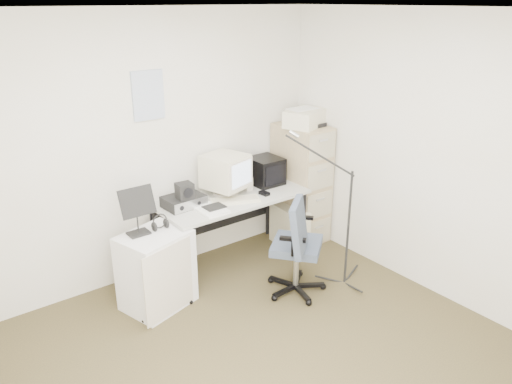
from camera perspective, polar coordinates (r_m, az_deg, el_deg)
floor at (r=3.97m, az=2.14°, el=-18.85°), size 3.60×3.60×0.01m
ceiling at (r=3.04m, az=2.81°, el=20.21°), size 3.60×3.60×0.01m
wall_back at (r=4.75m, az=-11.62°, el=4.87°), size 3.60×0.02×2.50m
wall_right at (r=4.61m, az=19.96°, el=3.50°), size 0.02×3.60×2.50m
wall_calendar at (r=4.62m, az=-12.23°, el=10.75°), size 0.30×0.02×0.44m
filing_cabinet at (r=5.54m, az=5.14°, el=1.03°), size 0.40×0.60×1.30m
printer at (r=5.30m, az=5.67°, el=8.42°), size 0.53×0.45×0.18m
desk at (r=5.08m, az=-2.72°, el=-4.34°), size 1.50×0.70×0.73m
crt_monitor at (r=4.92m, az=-3.53°, el=1.97°), size 0.46×0.47×0.41m
crt_tv at (r=5.23m, az=1.08°, el=2.45°), size 0.31×0.33×0.28m
desk_speaker at (r=5.07m, az=-0.91°, el=0.98°), size 0.08×0.08×0.14m
keyboard at (r=4.80m, az=-2.41°, el=-0.95°), size 0.50×0.33×0.03m
mouse at (r=4.96m, az=0.96°, el=-0.15°), size 0.07×0.11×0.03m
radio_receiver at (r=4.72m, az=-8.28°, el=-1.03°), size 0.38×0.28×0.10m
radio_speaker at (r=4.62m, az=-8.16°, el=0.15°), size 0.16×0.15×0.15m
papers at (r=4.61m, az=-5.20°, el=-1.99°), size 0.24×0.32×0.02m
pc_tower at (r=5.47m, az=3.84°, el=-3.98°), size 0.27×0.51×0.45m
office_chair at (r=4.53m, az=4.68°, el=-5.92°), size 0.80×0.80×0.98m
side_cart at (r=4.48m, az=-11.33°, el=-8.75°), size 0.66×0.58×0.69m
music_stand at (r=4.26m, az=-13.50°, el=-2.07°), size 0.33×0.24×0.43m
headphones at (r=4.38m, az=-10.90°, el=-3.62°), size 0.15×0.15×0.03m
mic_stand at (r=4.63m, az=10.63°, el=-2.22°), size 0.03×0.03×1.48m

